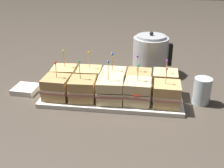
% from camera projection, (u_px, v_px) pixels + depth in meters
% --- Properties ---
extents(ground_plane, '(6.00, 6.00, 0.00)m').
position_uv_depth(ground_plane, '(112.00, 98.00, 1.24)').
color(ground_plane, '#4C4238').
extents(serving_platter, '(0.61, 0.26, 0.02)m').
position_uv_depth(serving_platter, '(112.00, 96.00, 1.24)').
color(serving_platter, white).
rests_on(serving_platter, ground_plane).
extents(sandwich_front_far_left, '(0.12, 0.12, 0.17)m').
position_uv_depth(sandwich_front_far_left, '(57.00, 87.00, 1.19)').
color(sandwich_front_far_left, tan).
rests_on(sandwich_front_far_left, serving_platter).
extents(sandwich_front_left, '(0.12, 0.12, 0.18)m').
position_uv_depth(sandwich_front_left, '(83.00, 89.00, 1.18)').
color(sandwich_front_left, tan).
rests_on(sandwich_front_left, serving_platter).
extents(sandwich_front_center, '(0.12, 0.12, 0.18)m').
position_uv_depth(sandwich_front_center, '(111.00, 91.00, 1.16)').
color(sandwich_front_center, beige).
rests_on(sandwich_front_center, serving_platter).
extents(sandwich_front_right, '(0.12, 0.12, 0.17)m').
position_uv_depth(sandwich_front_right, '(138.00, 92.00, 1.15)').
color(sandwich_front_right, beige).
rests_on(sandwich_front_right, serving_platter).
extents(sandwich_front_far_right, '(0.11, 0.11, 0.16)m').
position_uv_depth(sandwich_front_far_right, '(167.00, 94.00, 1.13)').
color(sandwich_front_far_right, tan).
rests_on(sandwich_front_far_right, serving_platter).
extents(sandwich_back_far_left, '(0.12, 0.12, 0.18)m').
position_uv_depth(sandwich_back_far_left, '(64.00, 77.00, 1.29)').
color(sandwich_back_far_left, tan).
rests_on(sandwich_back_far_left, serving_platter).
extents(sandwich_back_left, '(0.12, 0.12, 0.17)m').
position_uv_depth(sandwich_back_left, '(89.00, 78.00, 1.28)').
color(sandwich_back_left, tan).
rests_on(sandwich_back_left, serving_platter).
extents(sandwich_back_center, '(0.11, 0.11, 0.18)m').
position_uv_depth(sandwich_back_center, '(114.00, 80.00, 1.26)').
color(sandwich_back_center, beige).
rests_on(sandwich_back_center, serving_platter).
extents(sandwich_back_right, '(0.12, 0.12, 0.17)m').
position_uv_depth(sandwich_back_right, '(139.00, 81.00, 1.25)').
color(sandwich_back_right, tan).
rests_on(sandwich_back_right, serving_platter).
extents(sandwich_back_far_right, '(0.11, 0.11, 0.16)m').
position_uv_depth(sandwich_back_far_right, '(165.00, 82.00, 1.24)').
color(sandwich_back_far_right, '#DBB77A').
rests_on(sandwich_back_far_right, serving_platter).
extents(kettle_steel, '(0.20, 0.18, 0.23)m').
position_uv_depth(kettle_steel, '(150.00, 55.00, 1.46)').
color(kettle_steel, '#B7BABF').
rests_on(kettle_steel, ground_plane).
extents(drinking_glass, '(0.07, 0.07, 0.11)m').
position_uv_depth(drinking_glass, '(202.00, 91.00, 1.18)').
color(drinking_glass, silver).
rests_on(drinking_glass, ground_plane).
extents(napkin_stack, '(0.11, 0.11, 0.02)m').
position_uv_depth(napkin_stack, '(26.00, 89.00, 1.30)').
color(napkin_stack, white).
rests_on(napkin_stack, ground_plane).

